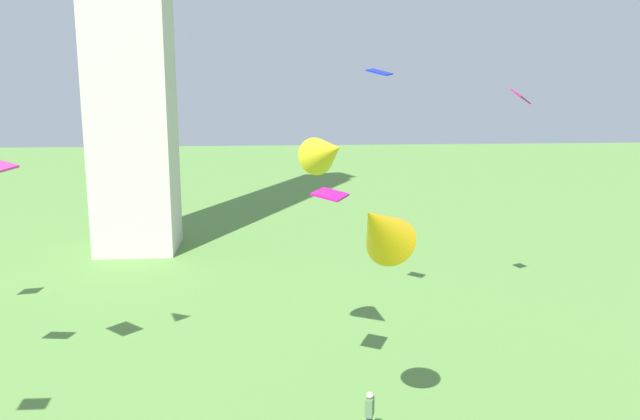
# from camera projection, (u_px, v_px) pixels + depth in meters

# --- Properties ---
(person_2) EXTENTS (0.36, 0.47, 1.59)m
(person_2) POSITION_uv_depth(u_px,v_px,m) (370.00, 412.00, 20.92)
(person_2) COLOR #1E2333
(person_2) RESTS_ON ground_plane
(kite_flying_0) EXTENTS (2.76, 3.13, 2.53)m
(kite_flying_0) POSITION_uv_depth(u_px,v_px,m) (380.00, 228.00, 18.45)
(kite_flying_0) COLOR gold
(kite_flying_3) EXTENTS (2.25, 2.77, 1.97)m
(kite_flying_3) POSITION_uv_depth(u_px,v_px,m) (327.00, 152.00, 24.15)
(kite_flying_3) COLOR gold
(kite_flying_4) EXTENTS (1.24, 1.15, 0.35)m
(kite_flying_4) POSITION_uv_depth(u_px,v_px,m) (379.00, 72.00, 28.40)
(kite_flying_4) COLOR #1222C6
(kite_flying_7) EXTENTS (1.10, 1.22, 0.77)m
(kite_flying_7) POSITION_uv_depth(u_px,v_px,m) (521.00, 96.00, 31.37)
(kite_flying_7) COLOR #C11076
(kite_flying_8) EXTENTS (1.46, 1.69, 0.27)m
(kite_flying_8) POSITION_uv_depth(u_px,v_px,m) (330.00, 194.00, 22.10)
(kite_flying_8) COLOR #B7118C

